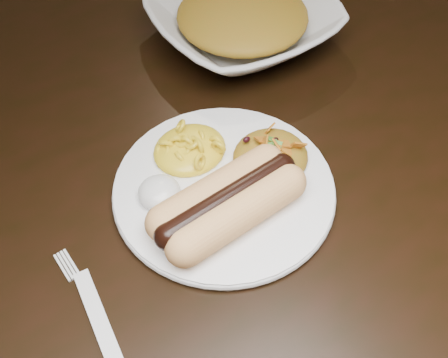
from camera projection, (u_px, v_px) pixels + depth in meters
table at (90, 200)px, 0.68m from camera, size 1.60×0.90×0.75m
plate at (224, 188)px, 0.57m from camera, size 0.29×0.29×0.01m
hotdog at (228, 202)px, 0.52m from camera, size 0.14×0.07×0.04m
mac_and_cheese at (189, 142)px, 0.58m from camera, size 0.10×0.10×0.03m
sour_cream at (159, 189)px, 0.54m from camera, size 0.05×0.05×0.03m
taco_salad at (271, 152)px, 0.57m from camera, size 0.09×0.08×0.04m
fork at (97, 316)px, 0.48m from camera, size 0.04×0.14×0.00m
serving_bowl at (242, 22)px, 0.72m from camera, size 0.26×0.26×0.06m
bowl_filling at (243, 9)px, 0.70m from camera, size 0.19×0.19×0.04m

